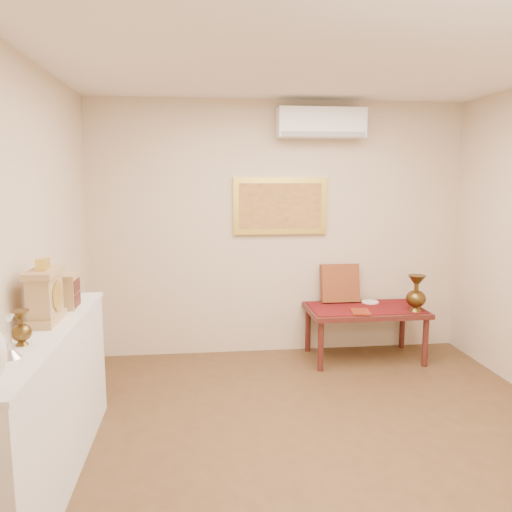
{
  "coord_description": "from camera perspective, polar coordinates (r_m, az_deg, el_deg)",
  "views": [
    {
      "loc": [
        -0.86,
        -3.02,
        1.87
      ],
      "look_at": [
        -0.38,
        1.15,
        1.23
      ],
      "focal_mm": 35.0,
      "sensor_mm": 36.0,
      "label": 1
    }
  ],
  "objects": [
    {
      "name": "floor",
      "position": [
        3.66,
        8.66,
        -22.2
      ],
      "size": [
        4.5,
        4.5,
        0.0
      ],
      "primitive_type": "plane",
      "color": "brown",
      "rests_on": "ground"
    },
    {
      "name": "ceiling",
      "position": [
        3.25,
        9.84,
        23.31
      ],
      "size": [
        4.5,
        4.5,
        0.0
      ],
      "primitive_type": "plane",
      "rotation": [
        3.14,
        0.0,
        0.0
      ],
      "color": "white",
      "rests_on": "ground"
    },
    {
      "name": "wall_back",
      "position": [
        5.37,
        2.72,
        3.08
      ],
      "size": [
        4.0,
        0.02,
        2.7
      ],
      "primitive_type": "cube",
      "color": "beige",
      "rests_on": "ground"
    },
    {
      "name": "wall_left",
      "position": [
        3.27,
        -26.82,
        -1.45
      ],
      "size": [
        0.02,
        4.5,
        2.7
      ],
      "primitive_type": "cube",
      "color": "beige",
      "rests_on": "ground"
    },
    {
      "name": "candlestick",
      "position": [
        2.83,
        -26.36,
        -8.26
      ],
      "size": [
        0.11,
        0.11,
        0.22
      ],
      "primitive_type": null,
      "color": "silver",
      "rests_on": "display_ledge"
    },
    {
      "name": "brass_urn_small",
      "position": [
        3.01,
        -25.31,
        -6.94
      ],
      "size": [
        0.11,
        0.11,
        0.25
      ],
      "primitive_type": null,
      "color": "brown",
      "rests_on": "display_ledge"
    },
    {
      "name": "table_cloth",
      "position": [
        5.36,
        12.36,
        -5.77
      ],
      "size": [
        1.14,
        0.59,
        0.01
      ],
      "primitive_type": "cube",
      "color": "maroon",
      "rests_on": "low_table"
    },
    {
      "name": "brass_urn_tall",
      "position": [
        5.29,
        17.85,
        -3.64
      ],
      "size": [
        0.2,
        0.2,
        0.45
      ],
      "primitive_type": null,
      "color": "brown",
      "rests_on": "table_cloth"
    },
    {
      "name": "plate",
      "position": [
        5.57,
        12.9,
        -5.14
      ],
      "size": [
        0.19,
        0.19,
        0.01
      ],
      "primitive_type": "cylinder",
      "color": "white",
      "rests_on": "table_cloth"
    },
    {
      "name": "menu",
      "position": [
        5.15,
        11.85,
        -6.24
      ],
      "size": [
        0.22,
        0.27,
        0.01
      ],
      "primitive_type": "cube",
      "rotation": [
        0.0,
        0.0,
        -0.15
      ],
      "color": "maroon",
      "rests_on": "table_cloth"
    },
    {
      "name": "cushion",
      "position": [
        5.5,
        9.56,
        -3.07
      ],
      "size": [
        0.41,
        0.18,
        0.43
      ],
      "primitive_type": "cube",
      "rotation": [
        -0.21,
        0.0,
        0.0
      ],
      "color": "#5D1712",
      "rests_on": "table_cloth"
    },
    {
      "name": "display_ledge",
      "position": [
        3.46,
        -23.0,
        -15.56
      ],
      "size": [
        0.37,
        2.02,
        0.98
      ],
      "color": "white",
      "rests_on": "floor"
    },
    {
      "name": "mantel_clock",
      "position": [
        3.41,
        -22.94,
        -4.19
      ],
      "size": [
        0.17,
        0.36,
        0.41
      ],
      "color": "tan",
      "rests_on": "display_ledge"
    },
    {
      "name": "wooden_chest",
      "position": [
        3.75,
        -20.89,
        -3.76
      ],
      "size": [
        0.16,
        0.21,
        0.24
      ],
      "color": "tan",
      "rests_on": "display_ledge"
    },
    {
      "name": "low_table",
      "position": [
        5.38,
        12.33,
        -6.49
      ],
      "size": [
        1.2,
        0.7,
        0.55
      ],
      "color": "#4D1C17",
      "rests_on": "floor"
    },
    {
      "name": "painting",
      "position": [
        5.32,
        2.78,
        5.73
      ],
      "size": [
        1.0,
        0.06,
        0.6
      ],
      "color": "gold",
      "rests_on": "wall_back"
    },
    {
      "name": "ac_unit",
      "position": [
        5.33,
        7.44,
        14.82
      ],
      "size": [
        0.9,
        0.25,
        0.3
      ],
      "color": "white",
      "rests_on": "wall_back"
    }
  ]
}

